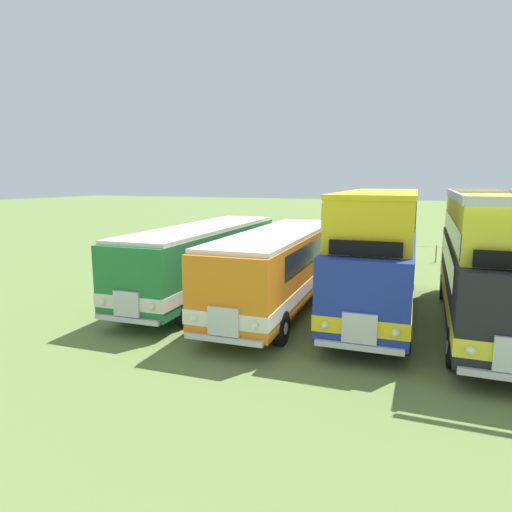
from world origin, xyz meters
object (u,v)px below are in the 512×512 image
bus_first_in_row (205,255)px  bus_third_in_row (378,249)px  bus_second_in_row (280,263)px  bus_fourth_in_row (489,258)px

bus_first_in_row → bus_third_in_row: 7.14m
bus_first_in_row → bus_third_in_row: bearing=-2.2°
bus_third_in_row → bus_second_in_row: bearing=-174.3°
bus_second_in_row → bus_fourth_in_row: bearing=2.6°
bus_first_in_row → bus_third_in_row: bus_third_in_row is taller
bus_second_in_row → bus_fourth_in_row: bus_fourth_in_row is taller
bus_second_in_row → bus_third_in_row: (3.55, 0.36, 0.71)m
bus_fourth_in_row → bus_first_in_row: bearing=178.4°
bus_third_in_row → bus_fourth_in_row: 3.56m
bus_second_in_row → bus_third_in_row: bus_third_in_row is taller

